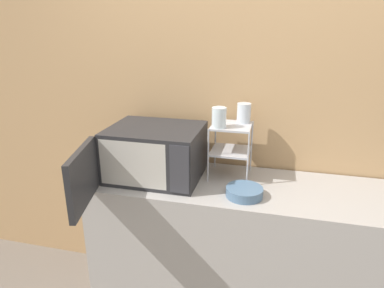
# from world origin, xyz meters

# --- Properties ---
(wall_back) EXTENTS (8.00, 0.06, 2.60)m
(wall_back) POSITION_xyz_m (0.00, 0.62, 1.30)
(wall_back) COLOR tan
(wall_back) RESTS_ON ground_plane
(counter) EXTENTS (1.95, 0.58, 0.93)m
(counter) POSITION_xyz_m (0.00, 0.29, 0.47)
(counter) COLOR #9E9993
(counter) RESTS_ON ground_plane
(microwave) EXTENTS (0.57, 0.85, 0.31)m
(microwave) POSITION_xyz_m (-0.63, 0.27, 1.09)
(microwave) COLOR #262628
(microwave) RESTS_ON counter
(dish_rack) EXTENTS (0.24, 0.24, 0.32)m
(dish_rack) POSITION_xyz_m (-0.18, 0.40, 1.16)
(dish_rack) COLOR #B2B2B7
(dish_rack) RESTS_ON counter
(glass_front_left) EXTENTS (0.08, 0.08, 0.12)m
(glass_front_left) POSITION_xyz_m (-0.25, 0.33, 1.31)
(glass_front_left) COLOR silver
(glass_front_left) RESTS_ON dish_rack
(glass_back_right) EXTENTS (0.08, 0.08, 0.12)m
(glass_back_right) POSITION_xyz_m (-0.12, 0.47, 1.31)
(glass_back_right) COLOR silver
(glass_back_right) RESTS_ON dish_rack
(bowl) EXTENTS (0.20, 0.20, 0.05)m
(bowl) POSITION_xyz_m (-0.07, 0.15, 0.96)
(bowl) COLOR slate
(bowl) RESTS_ON counter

